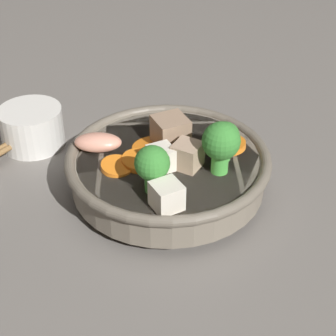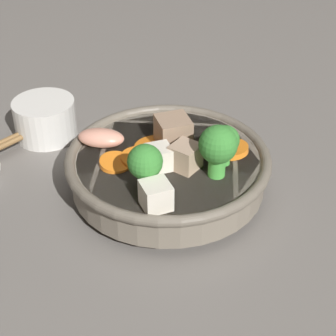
{
  "view_description": "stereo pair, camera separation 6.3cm",
  "coord_description": "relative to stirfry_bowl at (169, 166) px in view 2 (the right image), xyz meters",
  "views": [
    {
      "loc": [
        -0.48,
        -0.18,
        0.39
      ],
      "look_at": [
        0.0,
        0.0,
        0.03
      ],
      "focal_mm": 60.0,
      "sensor_mm": 36.0,
      "label": 1
    },
    {
      "loc": [
        -0.45,
        -0.23,
        0.39
      ],
      "look_at": [
        0.0,
        0.0,
        0.03
      ],
      "focal_mm": 60.0,
      "sensor_mm": 36.0,
      "label": 2
    }
  ],
  "objects": [
    {
      "name": "tea_cup",
      "position": [
        0.03,
        0.2,
        -0.01
      ],
      "size": [
        0.08,
        0.08,
        0.05
      ],
      "color": "white",
      "rests_on": "ground_plane"
    },
    {
      "name": "stirfry_bowl",
      "position": [
        0.0,
        0.0,
        0.0
      ],
      "size": [
        0.23,
        0.23,
        0.1
      ],
      "color": "slate",
      "rests_on": "ground_plane"
    },
    {
      "name": "ground_plane",
      "position": [
        0.0,
        0.0,
        -0.04
      ],
      "size": [
        3.0,
        3.0,
        0.0
      ],
      "primitive_type": "plane",
      "color": "slate"
    }
  ]
}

